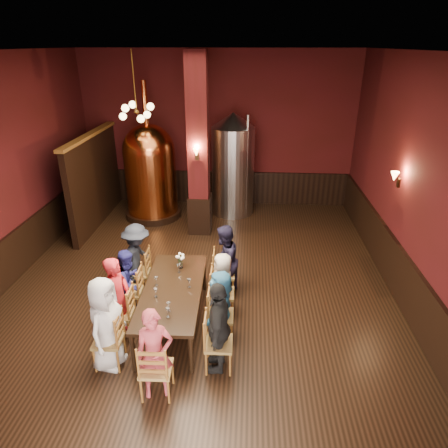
# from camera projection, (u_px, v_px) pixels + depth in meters

# --- Properties ---
(room) EXTENTS (10.00, 10.02, 4.50)m
(room) POSITION_uv_depth(u_px,v_px,m) (195.00, 185.00, 7.27)
(room) COLOR black
(room) RESTS_ON ground
(wainscot_right) EXTENTS (0.08, 9.90, 1.00)m
(wainscot_right) POSITION_uv_depth(u_px,v_px,m) (400.00, 275.00, 7.75)
(wainscot_right) COLOR black
(wainscot_right) RESTS_ON ground
(wainscot_back) EXTENTS (7.90, 0.08, 1.00)m
(wainscot_back) POSITION_uv_depth(u_px,v_px,m) (218.00, 187.00, 12.50)
(wainscot_back) COLOR black
(wainscot_back) RESTS_ON ground
(wainscot_left) EXTENTS (0.08, 9.90, 1.00)m
(wainscot_left) POSITION_uv_depth(u_px,v_px,m) (8.00, 261.00, 8.24)
(wainscot_left) COLOR black
(wainscot_left) RESTS_ON ground
(column) EXTENTS (0.58, 0.58, 4.50)m
(column) POSITION_uv_depth(u_px,v_px,m) (198.00, 148.00, 9.83)
(column) COLOR #490F14
(column) RESTS_ON ground
(partition) EXTENTS (0.22, 3.50, 2.40)m
(partition) POSITION_uv_depth(u_px,v_px,m) (95.00, 181.00, 10.81)
(partition) COLOR black
(partition) RESTS_ON ground
(pendant_cluster) EXTENTS (0.90, 0.90, 1.70)m
(pendant_cluster) POSITION_uv_depth(u_px,v_px,m) (137.00, 112.00, 9.66)
(pendant_cluster) COLOR #A57226
(pendant_cluster) RESTS_ON room
(sconce_wall) EXTENTS (0.20, 0.20, 0.36)m
(sconce_wall) POSITION_uv_depth(u_px,v_px,m) (399.00, 179.00, 7.77)
(sconce_wall) COLOR black
(sconce_wall) RESTS_ON room
(sconce_column) EXTENTS (0.20, 0.20, 0.36)m
(sconce_column) POSITION_uv_depth(u_px,v_px,m) (197.00, 153.00, 9.58)
(sconce_column) COLOR black
(sconce_column) RESTS_ON column
(dining_table) EXTENTS (1.07, 2.43, 0.75)m
(dining_table) POSITION_uv_depth(u_px,v_px,m) (173.00, 292.00, 6.90)
(dining_table) COLOR black
(dining_table) RESTS_ON ground
(chair_0) EXTENTS (0.47, 0.47, 0.92)m
(chair_0) POSITION_uv_depth(u_px,v_px,m) (108.00, 340.00, 6.12)
(chair_0) COLOR olive
(chair_0) RESTS_ON ground
(person_0) EXTENTS (0.62, 0.83, 1.54)m
(person_0) POSITION_uv_depth(u_px,v_px,m) (106.00, 324.00, 5.99)
(person_0) COLOR silver
(person_0) RESTS_ON ground
(chair_1) EXTENTS (0.47, 0.47, 0.92)m
(chair_1) POSITION_uv_depth(u_px,v_px,m) (120.00, 313.00, 6.73)
(chair_1) COLOR olive
(chair_1) RESTS_ON ground
(person_1) EXTENTS (0.41, 0.58, 1.51)m
(person_1) POSITION_uv_depth(u_px,v_px,m) (118.00, 298.00, 6.61)
(person_1) COLOR red
(person_1) RESTS_ON ground
(chair_2) EXTENTS (0.47, 0.47, 0.92)m
(chair_2) POSITION_uv_depth(u_px,v_px,m) (130.00, 291.00, 7.33)
(chair_2) COLOR olive
(chair_2) RESTS_ON ground
(person_2) EXTENTS (0.46, 0.69, 1.30)m
(person_2) POSITION_uv_depth(u_px,v_px,m) (129.00, 282.00, 7.25)
(person_2) COLOR navy
(person_2) RESTS_ON ground
(chair_3) EXTENTS (0.47, 0.47, 0.92)m
(chair_3) POSITION_uv_depth(u_px,v_px,m) (139.00, 272.00, 7.94)
(chair_3) COLOR olive
(chair_3) RESTS_ON ground
(person_3) EXTENTS (0.65, 1.01, 1.49)m
(person_3) POSITION_uv_depth(u_px,v_px,m) (138.00, 259.00, 7.82)
(person_3) COLOR black
(person_3) RESTS_ON ground
(chair_4) EXTENTS (0.47, 0.47, 0.92)m
(chair_4) POSITION_uv_depth(u_px,v_px,m) (219.00, 343.00, 6.06)
(chair_4) COLOR olive
(chair_4) RESTS_ON ground
(person_4) EXTENTS (0.42, 0.91, 1.53)m
(person_4) POSITION_uv_depth(u_px,v_px,m) (219.00, 327.00, 5.93)
(person_4) COLOR black
(person_4) RESTS_ON ground
(chair_5) EXTENTS (0.47, 0.47, 0.92)m
(chair_5) POSITION_uv_depth(u_px,v_px,m) (221.00, 316.00, 6.67)
(chair_5) COLOR olive
(chair_5) RESTS_ON ground
(person_5) EXTENTS (0.39, 1.21, 1.31)m
(person_5) POSITION_uv_depth(u_px,v_px,m) (221.00, 306.00, 6.59)
(person_5) COLOR teal
(person_5) RESTS_ON ground
(chair_6) EXTENTS (0.47, 0.47, 0.92)m
(chair_6) POSITION_uv_depth(u_px,v_px,m) (223.00, 293.00, 7.27)
(chair_6) COLOR olive
(chair_6) RESTS_ON ground
(person_6) EXTENTS (0.54, 0.70, 1.26)m
(person_6) POSITION_uv_depth(u_px,v_px,m) (223.00, 285.00, 7.20)
(person_6) COLOR beige
(person_6) RESTS_ON ground
(chair_7) EXTENTS (0.47, 0.47, 0.92)m
(chair_7) POSITION_uv_depth(u_px,v_px,m) (224.00, 274.00, 7.88)
(chair_7) COLOR olive
(chair_7) RESTS_ON ground
(person_7) EXTENTS (0.58, 0.80, 1.48)m
(person_7) POSITION_uv_depth(u_px,v_px,m) (224.00, 261.00, 7.76)
(person_7) COLOR black
(person_7) RESTS_ON ground
(chair_8) EXTENTS (0.47, 0.47, 0.92)m
(chair_8) POSITION_uv_depth(u_px,v_px,m) (156.00, 368.00, 5.59)
(chair_8) COLOR olive
(chair_8) RESTS_ON ground
(person_8) EXTENTS (0.59, 0.47, 1.42)m
(person_8) POSITION_uv_depth(u_px,v_px,m) (155.00, 355.00, 5.49)
(person_8) COLOR #AE3A43
(person_8) RESTS_ON ground
(copper_kettle) EXTENTS (1.73, 1.73, 3.76)m
(copper_kettle) POSITION_uv_depth(u_px,v_px,m) (150.00, 171.00, 11.12)
(copper_kettle) COLOR black
(copper_kettle) RESTS_ON ground
(steel_vessel) EXTENTS (1.40, 1.40, 2.91)m
(steel_vessel) POSITION_uv_depth(u_px,v_px,m) (233.00, 165.00, 11.35)
(steel_vessel) COLOR #B2B2B7
(steel_vessel) RESTS_ON ground
(rose_vase) EXTENTS (0.18, 0.18, 0.31)m
(rose_vase) POSITION_uv_depth(u_px,v_px,m) (180.00, 258.00, 7.44)
(rose_vase) COLOR white
(rose_vase) RESTS_ON dining_table
(wine_glass_0) EXTENTS (0.07, 0.07, 0.17)m
(wine_glass_0) POSITION_uv_depth(u_px,v_px,m) (169.00, 307.00, 6.27)
(wine_glass_0) COLOR white
(wine_glass_0) RESTS_ON dining_table
(wine_glass_1) EXTENTS (0.07, 0.07, 0.17)m
(wine_glass_1) POSITION_uv_depth(u_px,v_px,m) (189.00, 283.00, 6.88)
(wine_glass_1) COLOR white
(wine_glass_1) RESTS_ON dining_table
(wine_glass_2) EXTENTS (0.07, 0.07, 0.17)m
(wine_glass_2) POSITION_uv_depth(u_px,v_px,m) (179.00, 268.00, 7.34)
(wine_glass_2) COLOR white
(wine_glass_2) RESTS_ON dining_table
(wine_glass_3) EXTENTS (0.07, 0.07, 0.17)m
(wine_glass_3) POSITION_uv_depth(u_px,v_px,m) (168.00, 313.00, 6.13)
(wine_glass_3) COLOR white
(wine_glass_3) RESTS_ON dining_table
(wine_glass_4) EXTENTS (0.07, 0.07, 0.17)m
(wine_glass_4) POSITION_uv_depth(u_px,v_px,m) (156.00, 293.00, 6.62)
(wine_glass_4) COLOR white
(wine_glass_4) RESTS_ON dining_table
(wine_glass_5) EXTENTS (0.07, 0.07, 0.17)m
(wine_glass_5) POSITION_uv_depth(u_px,v_px,m) (156.00, 281.00, 6.94)
(wine_glass_5) COLOR white
(wine_glass_5) RESTS_ON dining_table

